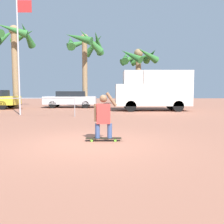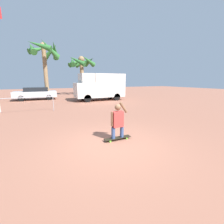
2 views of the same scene
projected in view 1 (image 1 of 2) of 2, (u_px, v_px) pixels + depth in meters
ground_plane at (90, 143)px, 7.07m from camera, size 80.00×80.00×0.00m
skateboard at (104, 138)px, 7.37m from camera, size 1.05×0.23×0.09m
person_skateboarder at (103, 114)px, 7.31m from camera, size 0.68×0.23×1.36m
camper_van at (154, 89)px, 18.39m from camera, size 5.41×2.15×2.91m
parked_car_silver at (71, 99)px, 21.79m from camera, size 4.47×1.89×1.43m
palm_tree_near_van at (138, 60)px, 25.05m from camera, size 4.08×4.15×5.76m
palm_tree_center_background at (85, 47)px, 21.32m from camera, size 3.56×3.74×6.52m
palm_tree_far_left at (14, 42)px, 21.44m from camera, size 3.58×3.61×7.21m
flagpole at (19, 48)px, 14.85m from camera, size 0.93×0.12×7.03m
plaza_railing_segment at (26, 100)px, 14.12m from camera, size 5.49×0.05×1.08m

